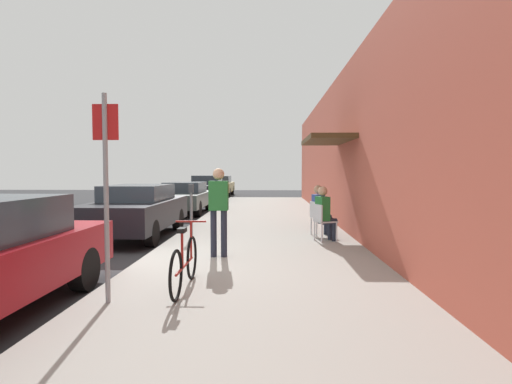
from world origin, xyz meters
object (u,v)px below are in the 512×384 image
object	(u,v)px
parked_car_2	(185,197)
cafe_chair_0	(322,220)
parked_car_1	(137,210)
parking_meter	(191,206)
parked_car_4	(220,185)
street_sign	(106,181)
bicycle_0	(185,263)
seated_patron_0	(325,212)
seated_patron_1	(320,208)
cafe_chair_1	(318,216)
pedestrian_standing	(219,205)
parked_car_3	(207,188)

from	to	relation	value
parked_car_2	cafe_chair_0	xyz separation A→B (m)	(4.78, -7.26, -0.07)
parked_car_1	cafe_chair_0	bearing A→B (deg)	-13.44
parked_car_1	parking_meter	xyz separation A→B (m)	(1.55, -0.49, 0.15)
parked_car_1	parked_car_4	xyz separation A→B (m)	(0.00, 18.07, 0.00)
street_sign	cafe_chair_0	bearing A→B (deg)	54.03
parking_meter	bicycle_0	xyz separation A→B (m)	(0.79, -4.58, -0.41)
seated_patron_0	street_sign	bearing A→B (deg)	-126.31
parking_meter	bicycle_0	bearing A→B (deg)	-80.17
parked_car_1	seated_patron_1	bearing A→B (deg)	-3.51
parked_car_1	seated_patron_0	size ratio (longest dim) A/B	3.41
bicycle_0	cafe_chair_0	size ratio (longest dim) A/B	1.97
cafe_chair_1	bicycle_0	bearing A→B (deg)	-117.14
cafe_chair_1	pedestrian_standing	xyz separation A→B (m)	(-2.22, -2.64, 0.50)
parked_car_3	cafe_chair_1	world-z (taller)	parked_car_3
parked_car_3	pedestrian_standing	world-z (taller)	pedestrian_standing
parked_car_4	seated_patron_1	distance (m)	18.99
bicycle_0	cafe_chair_0	xyz separation A→B (m)	(2.44, 3.92, 0.14)
parked_car_2	pedestrian_standing	size ratio (longest dim) A/B	2.59
parked_car_2	seated_patron_0	size ratio (longest dim) A/B	3.41
seated_patron_0	seated_patron_1	bearing A→B (deg)	90.04
parking_meter	seated_patron_1	xyz separation A→B (m)	(3.29, 0.19, -0.07)
parked_car_4	parking_meter	distance (m)	18.62
parked_car_3	street_sign	xyz separation A→B (m)	(1.50, -17.92, 0.86)
parked_car_3	pedestrian_standing	bearing A→B (deg)	-80.46
parked_car_2	bicycle_0	distance (m)	11.42
parking_meter	pedestrian_standing	distance (m)	2.67
seated_patron_1	pedestrian_standing	distance (m)	3.51
parked_car_2	pedestrian_standing	xyz separation A→B (m)	(2.56, -9.06, 0.43)
cafe_chair_0	pedestrian_standing	distance (m)	2.91
street_sign	parked_car_2	bearing A→B (deg)	97.26
parked_car_3	cafe_chair_1	bearing A→B (deg)	-69.19
seated_patron_0	pedestrian_standing	bearing A→B (deg)	-141.29
parked_car_1	bicycle_0	world-z (taller)	parked_car_1
bicycle_0	seated_patron_1	xyz separation A→B (m)	(2.49, 4.77, 0.34)
parking_meter	parked_car_4	bearing A→B (deg)	94.78
cafe_chair_1	parked_car_1	bearing A→B (deg)	176.26
parking_meter	bicycle_0	world-z (taller)	parking_meter
parked_car_3	seated_patron_0	xyz separation A→B (m)	(4.84, -13.38, 0.04)
parked_car_4	street_sign	size ratio (longest dim) A/B	1.69
parked_car_1	cafe_chair_1	bearing A→B (deg)	-3.74
cafe_chair_0	pedestrian_standing	world-z (taller)	pedestrian_standing
parked_car_4	cafe_chair_0	world-z (taller)	parked_car_4
cafe_chair_1	pedestrian_standing	world-z (taller)	pedestrian_standing
bicycle_0	pedestrian_standing	bearing A→B (deg)	84.19
seated_patron_0	parked_car_4	bearing A→B (deg)	104.15
seated_patron_0	cafe_chair_1	distance (m)	0.83
parked_car_2	parking_meter	size ratio (longest dim) A/B	3.33
street_sign	seated_patron_0	distance (m)	5.69
cafe_chair_0	cafe_chair_1	xyz separation A→B (m)	(-0.00, 0.83, 0.00)
parked_car_1	seated_patron_1	world-z (taller)	seated_patron_1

